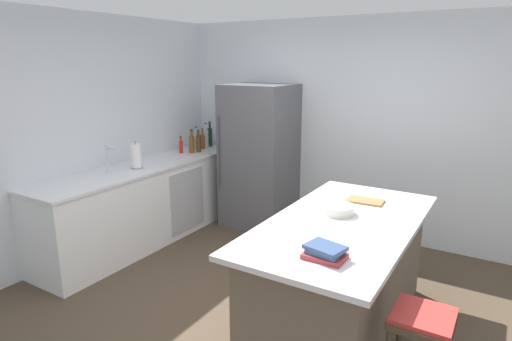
# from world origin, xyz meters

# --- Properties ---
(ground_plane) EXTENTS (7.20, 7.20, 0.00)m
(ground_plane) POSITION_xyz_m (0.00, 0.00, 0.00)
(ground_plane) COLOR #4C3D2D
(wall_rear) EXTENTS (6.00, 0.10, 2.60)m
(wall_rear) POSITION_xyz_m (0.00, 2.25, 1.30)
(wall_rear) COLOR silver
(wall_rear) RESTS_ON ground_plane
(wall_left) EXTENTS (0.10, 6.00, 2.60)m
(wall_left) POSITION_xyz_m (-2.45, 0.00, 1.30)
(wall_left) COLOR silver
(wall_left) RESTS_ON ground_plane
(counter_run_left) EXTENTS (0.69, 2.81, 0.92)m
(counter_run_left) POSITION_xyz_m (-2.07, 0.71, 0.46)
(counter_run_left) COLOR white
(counter_run_left) RESTS_ON ground_plane
(kitchen_island) EXTENTS (1.02, 2.01, 0.91)m
(kitchen_island) POSITION_xyz_m (0.52, 0.23, 0.46)
(kitchen_island) COLOR brown
(kitchen_island) RESTS_ON ground_plane
(refrigerator) EXTENTS (0.82, 0.76, 1.82)m
(refrigerator) POSITION_xyz_m (-1.19, 1.83, 0.91)
(refrigerator) COLOR #56565B
(refrigerator) RESTS_ON ground_plane
(bar_stool) EXTENTS (0.36, 0.36, 0.68)m
(bar_stool) POSITION_xyz_m (1.24, -0.35, 0.55)
(bar_stool) COLOR #473828
(bar_stool) RESTS_ON ground_plane
(sink_faucet) EXTENTS (0.15, 0.05, 0.30)m
(sink_faucet) POSITION_xyz_m (-2.12, 0.24, 1.08)
(sink_faucet) COLOR silver
(sink_faucet) RESTS_ON counter_run_left
(paper_towel_roll) EXTENTS (0.14, 0.14, 0.31)m
(paper_towel_roll) POSITION_xyz_m (-2.03, 0.56, 1.06)
(paper_towel_roll) COLOR gray
(paper_towel_roll) RESTS_ON counter_run_left
(wine_bottle) EXTENTS (0.06, 0.06, 0.35)m
(wine_bottle) POSITION_xyz_m (-2.10, 2.00, 1.06)
(wine_bottle) COLOR #19381E
(wine_bottle) RESTS_ON counter_run_left
(soda_bottle) EXTENTS (0.07, 0.07, 0.34)m
(soda_bottle) POSITION_xyz_m (-2.09, 1.90, 1.06)
(soda_bottle) COLOR silver
(soda_bottle) RESTS_ON counter_run_left
(vinegar_bottle) EXTENTS (0.06, 0.06, 0.28)m
(vinegar_bottle) POSITION_xyz_m (-2.08, 1.82, 1.03)
(vinegar_bottle) COLOR #994C23
(vinegar_bottle) RESTS_ON counter_run_left
(gin_bottle) EXTENTS (0.07, 0.07, 0.31)m
(gin_bottle) POSITION_xyz_m (-2.12, 1.72, 1.05)
(gin_bottle) COLOR #8CB79E
(gin_bottle) RESTS_ON counter_run_left
(syrup_bottle) EXTENTS (0.06, 0.06, 0.29)m
(syrup_bottle) POSITION_xyz_m (-1.99, 1.61, 1.04)
(syrup_bottle) COLOR #5B3319
(syrup_bottle) RESTS_ON counter_run_left
(whiskey_bottle) EXTENTS (0.07, 0.07, 0.31)m
(whiskey_bottle) POSITION_xyz_m (-2.04, 1.53, 1.04)
(whiskey_bottle) COLOR brown
(whiskey_bottle) RESTS_ON counter_run_left
(hot_sauce_bottle) EXTENTS (0.05, 0.05, 0.22)m
(hot_sauce_bottle) POSITION_xyz_m (-2.15, 1.44, 1.01)
(hot_sauce_bottle) COLOR red
(hot_sauce_bottle) RESTS_ON counter_run_left
(cookbook_stack) EXTENTS (0.26, 0.22, 0.09)m
(cookbook_stack) POSITION_xyz_m (0.65, -0.44, 0.95)
(cookbook_stack) COLOR #A83338
(cookbook_stack) RESTS_ON kitchen_island
(mixing_bowl) EXTENTS (0.26, 0.26, 0.07)m
(mixing_bowl) POSITION_xyz_m (0.43, 0.36, 0.95)
(mixing_bowl) COLOR silver
(mixing_bowl) RESTS_ON kitchen_island
(cutting_board) EXTENTS (0.31, 0.20, 0.02)m
(cutting_board) POSITION_xyz_m (0.53, 0.76, 0.92)
(cutting_board) COLOR #9E7042
(cutting_board) RESTS_ON kitchen_island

